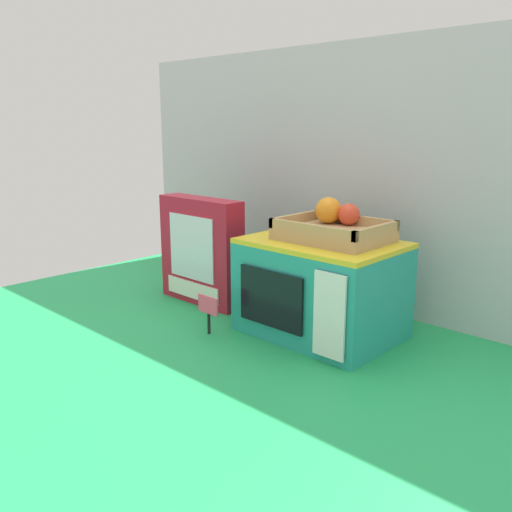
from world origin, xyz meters
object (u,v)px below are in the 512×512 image
Objects in this scene: price_sign at (208,309)px; cookie_set_box at (201,251)px; toy_microwave at (320,288)px; food_groups_crate at (334,228)px.

cookie_set_box is at bearing 142.37° from price_sign.
cookie_set_box is 3.13× the size of price_sign.
food_groups_crate is at bearing 74.63° from toy_microwave.
food_groups_crate is at bearing 9.08° from cookie_set_box.
price_sign is (-0.20, -0.19, -0.05)m from toy_microwave.
price_sign is (-0.21, -0.23, -0.20)m from food_groups_crate.
toy_microwave reaches higher than price_sign.
toy_microwave is 0.29m from price_sign.
toy_microwave is at bearing 43.53° from price_sign.
toy_microwave is 0.15m from food_groups_crate.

